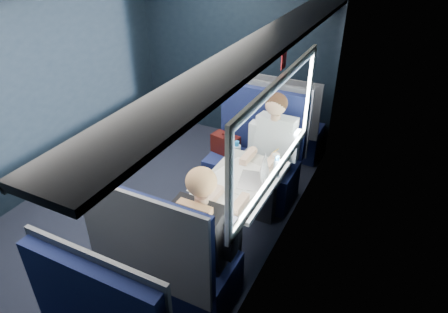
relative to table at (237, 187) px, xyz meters
The scene contains 12 objects.
ground 1.23m from the table, behind, with size 2.80×4.20×0.01m, color black.
room_shell 1.30m from the table, behind, with size 3.00×4.40×2.40m.
table is the anchor object (origin of this frame).
seat_bay_near 0.93m from the table, 102.58° to the left, with size 1.04×0.62×1.26m.
seat_bay_far 0.93m from the table, 101.78° to the right, with size 1.04×0.62×1.26m.
seat_row_front 1.82m from the table, 95.80° to the left, with size 1.04×0.51×1.16m.
man 0.70m from the table, 84.48° to the left, with size 0.53×0.56×1.32m.
woman 0.71m from the table, 84.55° to the right, with size 0.53×0.56×1.32m.
papers 0.10m from the table, 85.80° to the right, with size 0.50×0.73×0.01m, color white.
laptop 0.24m from the table, 10.73° to the left, with size 0.30×0.35×0.23m.
bottle_small 0.40m from the table, 34.68° to the left, with size 0.06×0.06×0.21m.
cup 0.49m from the table, 63.66° to the left, with size 0.07×0.07×0.09m, color white.
Camera 1 is at (2.26, -2.72, 2.79)m, focal length 32.00 mm.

